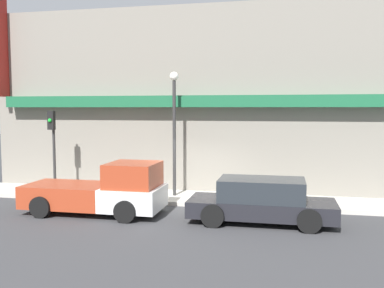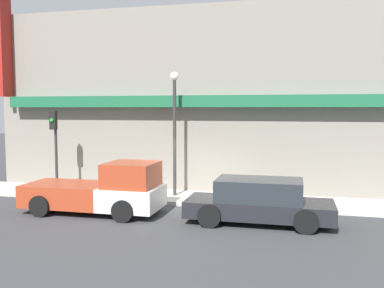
{
  "view_description": "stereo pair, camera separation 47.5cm",
  "coord_description": "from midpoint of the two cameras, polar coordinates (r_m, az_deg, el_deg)",
  "views": [
    {
      "loc": [
        3.57,
        -15.88,
        3.81
      ],
      "look_at": [
        -0.05,
        0.98,
        2.36
      ],
      "focal_mm": 40.0,
      "sensor_mm": 36.0,
      "label": 1
    },
    {
      "loc": [
        4.04,
        -15.78,
        3.81
      ],
      "look_at": [
        -0.05,
        0.98,
        2.36
      ],
      "focal_mm": 40.0,
      "sensor_mm": 36.0,
      "label": 2
    }
  ],
  "objects": [
    {
      "name": "ground_plane",
      "position": [
        16.72,
        -1.37,
        -8.36
      ],
      "size": [
        80.0,
        80.0,
        0.0
      ],
      "primitive_type": "plane",
      "color": "#38383A"
    },
    {
      "name": "sidewalk",
      "position": [
        17.87,
        -0.45,
        -7.24
      ],
      "size": [
        36.0,
        2.44,
        0.16
      ],
      "color": "#B7B2A8",
      "rests_on": "ground"
    },
    {
      "name": "building",
      "position": [
        20.12,
        1.17,
        5.77
      ],
      "size": [
        19.8,
        3.8,
        10.31
      ],
      "color": "gray",
      "rests_on": "ground"
    },
    {
      "name": "pickup_truck",
      "position": [
        15.82,
        -12.61,
        -6.17
      ],
      "size": [
        5.03,
        2.17,
        1.89
      ],
      "rotation": [
        0.0,
        0.0,
        -0.0
      ],
      "color": "silver",
      "rests_on": "ground"
    },
    {
      "name": "parked_car",
      "position": [
        14.46,
        8.31,
        -7.55
      ],
      "size": [
        4.82,
        2.03,
        1.48
      ],
      "rotation": [
        0.0,
        0.0,
        0.03
      ],
      "color": "black",
      "rests_on": "ground"
    },
    {
      "name": "fire_hydrant",
      "position": [
        17.55,
        -7.53,
        -6.24
      ],
      "size": [
        0.18,
        0.18,
        0.6
      ],
      "color": "yellow",
      "rests_on": "sidewalk"
    },
    {
      "name": "street_lamp",
      "position": [
        17.72,
        -3.15,
        3.48
      ],
      "size": [
        0.36,
        0.36,
        5.14
      ],
      "color": "#2D2D2D",
      "rests_on": "sidewalk"
    },
    {
      "name": "traffic_light",
      "position": [
        19.35,
        -18.75,
        0.95
      ],
      "size": [
        0.28,
        0.42,
        3.53
      ],
      "color": "#2D2D2D",
      "rests_on": "sidewalk"
    }
  ]
}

